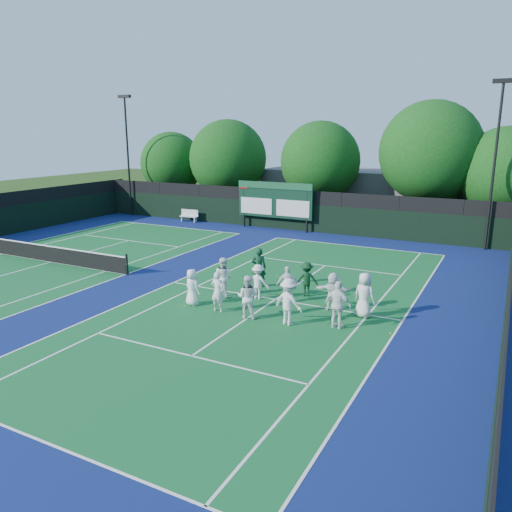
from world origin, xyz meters
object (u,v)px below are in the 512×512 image
at_px(scoreboard, 274,200).
at_px(bench, 189,215).
at_px(coach_left, 259,267).
at_px(tennis_net, 50,254).

distance_m(scoreboard, bench, 7.76).
bearing_deg(coach_left, scoreboard, -91.30).
height_order(tennis_net, coach_left, coach_left).
bearing_deg(scoreboard, bench, -178.39).
relative_size(tennis_net, bench, 7.10).
xyz_separation_m(scoreboard, coach_left, (5.51, -13.25, -1.24)).
bearing_deg(coach_left, bench, -68.76).
height_order(scoreboard, tennis_net, scoreboard).
bearing_deg(coach_left, tennis_net, -17.75).
relative_size(scoreboard, bench, 3.77).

